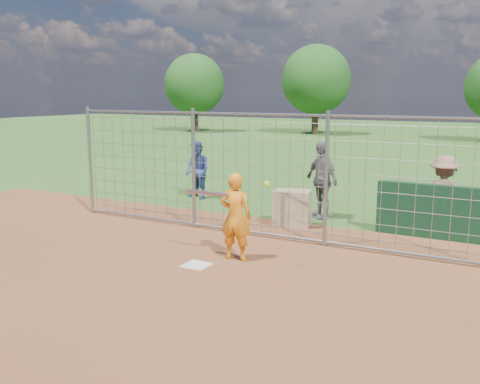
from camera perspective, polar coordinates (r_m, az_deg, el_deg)
The scene contains 11 objects.
ground at distance 9.42m, azimuth -3.98°, elevation -7.52°, with size 100.00×100.00×0.00m, color #2D591E.
infield_dirt at distance 7.25m, azimuth -17.25°, elevation -13.64°, with size 18.00×18.00×0.00m, color brown.
home_plate at distance 9.25m, azimuth -4.65°, elevation -7.79°, with size 0.43×0.43×0.02m, color silver.
dugout_wall at distance 11.46m, azimuth 20.78°, elevation -2.07°, with size 2.60×0.20×1.10m, color #11381E.
batter at distance 9.36m, azimuth -0.47°, elevation -2.63°, with size 0.57×0.37×1.57m, color orange.
bystander_a at distance 14.88m, azimuth -4.57°, elevation 2.31°, with size 0.77×0.60×1.59m, color navy.
bystander_b at distance 12.66m, azimuth 8.68°, elevation 1.30°, with size 1.07×0.44×1.82m, color slate.
bystander_c at distance 11.71m, azimuth 20.89°, elevation -0.40°, with size 1.08×0.62×1.67m, color #8E624D.
equipment_bin at distance 11.89m, azimuth 5.58°, elevation -1.73°, with size 0.80×0.55×0.80m, color tan.
equipment_in_play at distance 9.17m, azimuth -2.05°, elevation 0.09°, with size 1.64×0.12×0.35m.
backstop_fence at distance 10.82m, azimuth 1.66°, elevation 1.73°, with size 9.08×0.08×2.60m.
Camera 1 is at (4.86, -7.52, 2.91)m, focal length 40.00 mm.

